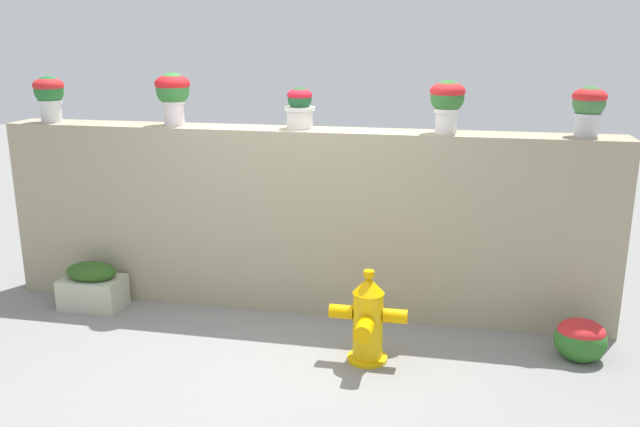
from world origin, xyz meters
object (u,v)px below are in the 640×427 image
(potted_plant_2, at_px, (300,106))
(flower_bush_left, at_px, (581,338))
(planter_box, at_px, (93,286))
(potted_plant_3, at_px, (447,99))
(potted_plant_0, at_px, (49,93))
(potted_plant_4, at_px, (589,105))
(potted_plant_1, at_px, (173,91))
(fire_hydrant, at_px, (368,321))

(potted_plant_2, distance_m, flower_bush_left, 2.96)
(flower_bush_left, xyz_separation_m, planter_box, (-4.24, 0.17, 0.03))
(potted_plant_2, relative_size, potted_plant_3, 0.82)
(potted_plant_0, xyz_separation_m, potted_plant_3, (3.63, 0.00, 0.01))
(potted_plant_0, relative_size, planter_box, 0.77)
(potted_plant_4, bearing_deg, potted_plant_1, -179.59)
(potted_plant_0, bearing_deg, potted_plant_4, 0.64)
(fire_hydrant, relative_size, planter_box, 1.33)
(fire_hydrant, bearing_deg, potted_plant_2, 127.35)
(potted_plant_1, xyz_separation_m, potted_plant_2, (1.16, 0.02, -0.11))
(potted_plant_2, relative_size, flower_bush_left, 0.89)
(flower_bush_left, relative_size, planter_box, 0.72)
(potted_plant_1, height_order, planter_box, potted_plant_1)
(potted_plant_0, distance_m, potted_plant_1, 1.22)
(potted_plant_1, bearing_deg, potted_plant_0, -178.69)
(potted_plant_3, distance_m, potted_plant_4, 1.11)
(potted_plant_1, xyz_separation_m, flower_bush_left, (3.53, -0.60, -1.78))
(potted_plant_1, relative_size, planter_box, 0.84)
(potted_plant_2, height_order, potted_plant_4, potted_plant_4)
(fire_hydrant, bearing_deg, planter_box, 168.49)
(potted_plant_3, bearing_deg, planter_box, -172.50)
(potted_plant_0, relative_size, flower_bush_left, 1.07)
(potted_plant_4, xyz_separation_m, fire_hydrant, (-1.61, -0.99, -1.57))
(potted_plant_0, bearing_deg, potted_plant_1, 1.31)
(potted_plant_3, height_order, flower_bush_left, potted_plant_3)
(potted_plant_3, bearing_deg, potted_plant_0, -179.95)
(planter_box, bearing_deg, flower_bush_left, -2.26)
(potted_plant_1, bearing_deg, planter_box, -148.39)
(potted_plant_4, height_order, flower_bush_left, potted_plant_4)
(potted_plant_3, height_order, fire_hydrant, potted_plant_3)
(potted_plant_3, xyz_separation_m, planter_box, (-3.12, -0.41, -1.72))
(potted_plant_4, xyz_separation_m, flower_bush_left, (0.00, -0.63, -1.73))
(potted_plant_0, relative_size, fire_hydrant, 0.58)
(potted_plant_1, xyz_separation_m, planter_box, (-0.71, -0.44, -1.75))
(flower_bush_left, height_order, planter_box, planter_box)
(potted_plant_2, bearing_deg, potted_plant_1, -179.18)
(potted_plant_1, relative_size, potted_plant_2, 1.31)
(potted_plant_1, height_order, potted_plant_3, potted_plant_1)
(flower_bush_left, bearing_deg, potted_plant_1, 170.31)
(potted_plant_1, bearing_deg, fire_hydrant, -26.86)
(potted_plant_0, height_order, potted_plant_4, potted_plant_0)
(potted_plant_1, distance_m, fire_hydrant, 2.69)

